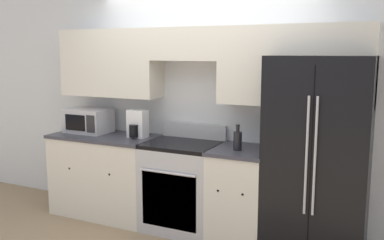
# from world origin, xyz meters

# --- Properties ---
(wall_back) EXTENTS (8.00, 0.39, 2.60)m
(wall_back) POSITION_xyz_m (0.01, 0.59, 1.48)
(wall_back) COLOR silver
(wall_back) RESTS_ON ground_plane
(lower_cabinets_left) EXTENTS (1.24, 0.64, 0.94)m
(lower_cabinets_left) POSITION_xyz_m (-1.10, 0.31, 0.47)
(lower_cabinets_left) COLOR silver
(lower_cabinets_left) RESTS_ON ground_plane
(lower_cabinets_right) EXTENTS (0.57, 0.64, 0.94)m
(lower_cabinets_right) POSITION_xyz_m (0.54, 0.31, 0.47)
(lower_cabinets_right) COLOR silver
(lower_cabinets_right) RESTS_ON ground_plane
(oven_range) EXTENTS (0.77, 0.65, 1.10)m
(oven_range) POSITION_xyz_m (-0.11, 0.31, 0.48)
(oven_range) COLOR #B7B7BC
(oven_range) RESTS_ON ground_plane
(refrigerator) EXTENTS (0.90, 0.78, 1.85)m
(refrigerator) POSITION_xyz_m (1.26, 0.38, 0.92)
(refrigerator) COLOR black
(refrigerator) RESTS_ON ground_plane
(microwave) EXTENTS (0.50, 0.36, 0.28)m
(microwave) POSITION_xyz_m (-1.38, 0.36, 1.08)
(microwave) COLOR #B7B7BC
(microwave) RESTS_ON lower_cabinets_left
(bottle) EXTENTS (0.08, 0.08, 0.25)m
(bottle) POSITION_xyz_m (0.52, 0.24, 1.04)
(bottle) COLOR black
(bottle) RESTS_ON lower_cabinets_right
(electric_kettle) EXTENTS (0.21, 0.20, 0.31)m
(electric_kettle) POSITION_xyz_m (-0.69, 0.35, 1.08)
(electric_kettle) COLOR white
(electric_kettle) RESTS_ON lower_cabinets_left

